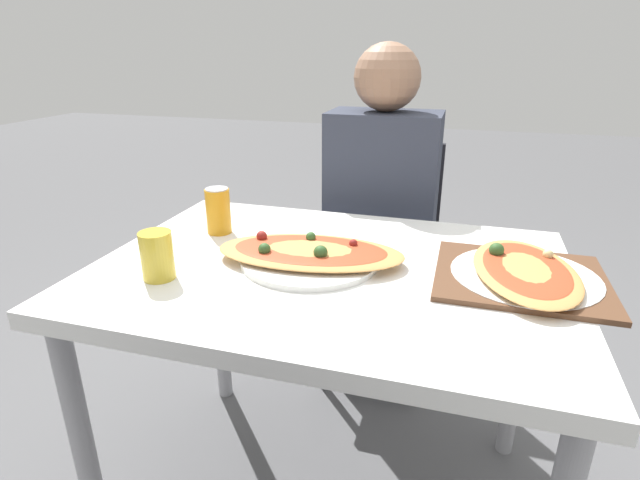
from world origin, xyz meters
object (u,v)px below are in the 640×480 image
Objects in this scene: chair_far_seated at (384,248)px; pizza_second at (525,273)px; dining_table at (330,296)px; person_seated at (381,199)px; drink_glass at (157,256)px; soda_can at (218,211)px; pizza_main at (310,254)px.

chair_far_seated is 0.83m from pizza_second.
dining_table is at bearing -173.97° from pizza_second.
chair_far_seated is at bearing -90.00° from person_seated.
person_seated is 0.86m from drink_glass.
person_seated reaches higher than soda_can.
pizza_second is (0.77, 0.22, -0.04)m from drink_glass.
soda_can is 0.78m from pizza_second.
drink_glass is at bearing 65.17° from person_seated.
pizza_main is at bearing 168.63° from dining_table.
pizza_second is (0.43, 0.05, 0.10)m from dining_table.
soda_can is (-0.35, 0.13, 0.14)m from dining_table.
dining_table is 2.33× the size of pizza_main.
chair_far_seated is 0.72× the size of person_seated.
pizza_second is (0.41, -0.56, 0.03)m from person_seated.
person_seated is at bearing 126.42° from pizza_second.
chair_far_seated is at bearing 58.28° from soda_can.
chair_far_seated is 7.01× the size of soda_can.
soda_can is at bearing 173.95° from pizza_second.
drink_glass is at bearing -164.36° from pizza_second.
pizza_second is at bearing 6.03° from dining_table.
drink_glass is at bearing -88.89° from soda_can.
chair_far_seated is (0.01, 0.72, -0.15)m from dining_table.
pizza_main is 0.32m from soda_can.
dining_table is 0.41m from drink_glass.
pizza_main is 0.48m from pizza_second.
person_seated is 0.60m from pizza_main.
chair_far_seated reaches higher than drink_glass.
person_seated reaches higher than pizza_second.
person_seated is 0.61m from soda_can.
soda_can is 0.30m from drink_glass.
pizza_main is 1.20× the size of pizza_second.
pizza_second is (0.48, 0.03, -0.00)m from pizza_main.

